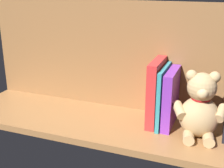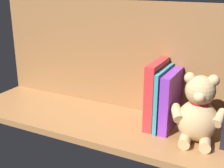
# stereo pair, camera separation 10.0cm
# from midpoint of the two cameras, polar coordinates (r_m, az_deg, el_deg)

# --- Properties ---
(ground_plane) EXTENTS (1.07, 0.31, 0.02)m
(ground_plane) POSITION_cam_midpoint_polar(r_m,az_deg,el_deg) (1.06, -2.73, -7.44)
(ground_plane) COLOR #9E6B3D
(shelf_back_panel) EXTENTS (1.07, 0.02, 0.39)m
(shelf_back_panel) POSITION_cam_midpoint_polar(r_m,az_deg,el_deg) (1.10, -0.11, 5.13)
(shelf_back_panel) COLOR olive
(shelf_back_panel) RESTS_ON ground_plane
(teddy_bear) EXTENTS (0.17, 0.14, 0.21)m
(teddy_bear) POSITION_cam_midpoint_polar(r_m,az_deg,el_deg) (0.94, 13.13, -4.48)
(teddy_bear) COLOR tan
(teddy_bear) RESTS_ON ground_plane
(book_3) EXTENTS (0.03, 0.15, 0.19)m
(book_3) POSITION_cam_midpoint_polar(r_m,az_deg,el_deg) (1.00, 8.09, -2.67)
(book_3) COLOR purple
(book_3) RESTS_ON ground_plane
(book_4) EXTENTS (0.01, 0.16, 0.19)m
(book_4) POSITION_cam_midpoint_polar(r_m,az_deg,el_deg) (1.00, 6.70, -2.31)
(book_4) COLOR teal
(book_4) RESTS_ON ground_plane
(book_5) EXTENTS (0.03, 0.15, 0.21)m
(book_5) POSITION_cam_midpoint_polar(r_m,az_deg,el_deg) (1.01, 5.36, -1.56)
(book_5) COLOR red
(book_5) RESTS_ON ground_plane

